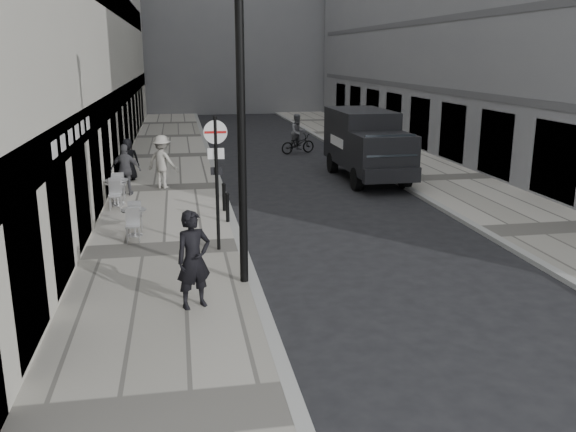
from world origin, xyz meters
name	(u,v)px	position (x,y,z in m)	size (l,w,h in m)	color
sidewalk	(167,189)	(-2.00, 18.00, 0.06)	(4.00, 60.00, 0.12)	#A39D93
far_sidewalk	(441,179)	(9.00, 18.00, 0.06)	(4.00, 60.00, 0.12)	#A39D93
walking_man	(194,260)	(-1.31, 6.42, 1.10)	(0.72, 0.47, 1.96)	black
sign_post	(216,166)	(-0.60, 10.02, 2.30)	(0.58, 0.09, 3.40)	black
lamppost	(241,102)	(-0.20, 7.65, 4.04)	(0.32, 0.32, 7.04)	black
bollard_near	(224,198)	(-0.15, 14.01, 0.55)	(0.11, 0.11, 0.86)	black
bollard_far	(228,208)	(-0.15, 12.67, 0.54)	(0.11, 0.11, 0.83)	black
panel_van	(366,141)	(6.00, 18.76, 1.56)	(2.23, 5.90, 2.77)	black
cyclist	(298,138)	(4.57, 25.86, 0.80)	(2.00, 1.22, 2.04)	black
pedestrian_a	(126,170)	(-3.39, 16.92, 1.03)	(1.07, 0.44, 1.82)	#504F54
pedestrian_b	(163,162)	(-2.12, 17.90, 1.11)	(1.28, 0.74, 1.98)	#A8A39B
pedestrian_c	(128,159)	(-3.50, 19.69, 0.95)	(0.81, 0.53, 1.66)	black
cafe_table_near	(134,220)	(-2.80, 11.66, 0.57)	(0.68, 1.54, 0.88)	#B5B5B7
cafe_table_mid	(116,192)	(-3.60, 15.37, 0.58)	(0.70, 1.58, 0.90)	silver
cafe_table_far	(117,189)	(-3.60, 15.61, 0.61)	(0.75, 1.70, 0.97)	silver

